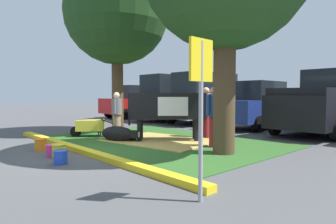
{
  "coord_description": "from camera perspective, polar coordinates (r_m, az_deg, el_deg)",
  "views": [
    {
      "loc": [
        6.62,
        -3.84,
        1.44
      ],
      "look_at": [
        -0.16,
        2.37,
        0.9
      ],
      "focal_mm": 31.33,
      "sensor_mm": 36.0,
      "label": 1
    }
  ],
  "objects": [
    {
      "name": "parking_sign",
      "position": [
        3.9,
        6.43,
        4.71
      ],
      "size": [
        0.06,
        0.44,
        2.18
      ],
      "color": "#99999E",
      "rests_on": "ground"
    },
    {
      "name": "ground_plane",
      "position": [
        7.79,
        -12.24,
        -7.38
      ],
      "size": [
        80.0,
        80.0,
        0.0
      ],
      "primitive_type": "plane",
      "color": "#4C4C4F"
    },
    {
      "name": "sedan_blue",
      "position": [
        13.42,
        16.99,
        1.28
      ],
      "size": [
        2.04,
        4.41,
        2.02
      ],
      "color": "navy",
      "rests_on": "ground"
    },
    {
      "name": "wheelbarrow",
      "position": [
        10.4,
        -14.97,
        -2.57
      ],
      "size": [
        1.26,
        1.44,
        0.63
      ],
      "color": "gold",
      "rests_on": "ground"
    },
    {
      "name": "shade_tree_left",
      "position": [
        11.57,
        -9.93,
        18.46
      ],
      "size": [
        3.85,
        3.85,
        6.42
      ],
      "color": "#4C3823",
      "rests_on": "ground"
    },
    {
      "name": "bucket_pink",
      "position": [
        7.53,
        -21.49,
        -6.83
      ],
      "size": [
        0.33,
        0.33,
        0.26
      ],
      "color": "#EA3893",
      "rests_on": "ground"
    },
    {
      "name": "pickup_truck_black",
      "position": [
        12.41,
        28.19,
        1.46
      ],
      "size": [
        2.25,
        5.41,
        2.42
      ],
      "color": "black",
      "rests_on": "ground"
    },
    {
      "name": "sedan_red",
      "position": [
        18.69,
        -6.21,
        1.96
      ],
      "size": [
        2.04,
        4.41,
        2.02
      ],
      "color": "red",
      "rests_on": "ground"
    },
    {
      "name": "bucket_yellow",
      "position": [
        7.28,
        -20.44,
        -7.0
      ],
      "size": [
        0.33,
        0.33,
        0.3
      ],
      "color": "yellow",
      "rests_on": "ground"
    },
    {
      "name": "person_handler",
      "position": [
        9.81,
        7.38,
        0.24
      ],
      "size": [
        0.53,
        0.34,
        1.69
      ],
      "color": "maroon",
      "rests_on": "ground"
    },
    {
      "name": "bucket_blue",
      "position": [
        6.57,
        -20.17,
        -8.18
      ],
      "size": [
        0.3,
        0.3,
        0.29
      ],
      "color": "blue",
      "rests_on": "ground"
    },
    {
      "name": "suv_black",
      "position": [
        16.51,
        0.64,
        2.78
      ],
      "size": [
        2.15,
        4.61,
        2.52
      ],
      "color": "black",
      "rests_on": "ground"
    },
    {
      "name": "suv_dark_grey",
      "position": [
        14.93,
        7.23,
        2.69
      ],
      "size": [
        2.15,
        4.61,
        2.52
      ],
      "color": "#B7B7BC",
      "rests_on": "ground"
    },
    {
      "name": "person_visitor_far",
      "position": [
        8.05,
        8.93,
        -0.55
      ],
      "size": [
        0.34,
        0.53,
        1.67
      ],
      "color": "maroon",
      "rests_on": "ground"
    },
    {
      "name": "calf_lying",
      "position": [
        9.15,
        -9.61,
        -4.23
      ],
      "size": [
        1.31,
        0.9,
        0.48
      ],
      "color": "black",
      "rests_on": "ground"
    },
    {
      "name": "person_visitor_near",
      "position": [
        9.97,
        -9.95,
        -0.29
      ],
      "size": [
        0.37,
        0.43,
        1.53
      ],
      "color": "#9E7F5B",
      "rests_on": "ground"
    },
    {
      "name": "hay_bedding",
      "position": [
        9.1,
        -1.4,
        -5.58
      ],
      "size": [
        3.57,
        2.93,
        0.04
      ],
      "primitive_type": "cube",
      "rotation": [
        0.0,
        0.0,
        0.18
      ],
      "color": "tan",
      "rests_on": "ground"
    },
    {
      "name": "curb_yellow",
      "position": [
        7.72,
        -16.65,
        -7.08
      ],
      "size": [
        8.4,
        0.24,
        0.12
      ],
      "primitive_type": "cube",
      "color": "yellow",
      "rests_on": "ground"
    },
    {
      "name": "cow_holstein",
      "position": [
        9.06,
        0.66,
        1.1
      ],
      "size": [
        2.39,
        2.57,
        1.54
      ],
      "color": "black",
      "rests_on": "ground"
    },
    {
      "name": "bucket_orange",
      "position": [
        8.3,
        -23.52,
        -5.78
      ],
      "size": [
        0.32,
        0.32,
        0.31
      ],
      "color": "orange",
      "rests_on": "ground"
    },
    {
      "name": "grass_island",
      "position": [
        9.17,
        -1.6,
        -5.61
      ],
      "size": [
        7.2,
        4.96,
        0.02
      ],
      "primitive_type": "cube",
      "color": "#2D5B23",
      "rests_on": "ground"
    }
  ]
}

